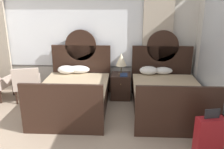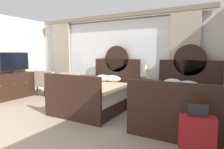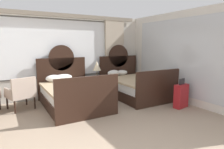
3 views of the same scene
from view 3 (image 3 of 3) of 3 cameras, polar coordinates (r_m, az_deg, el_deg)
wall_back_window at (r=6.51m, az=-16.42°, el=5.80°), size 6.32×0.22×2.70m
wall_right_mirror at (r=6.10m, az=20.73°, el=4.70°), size 0.08×4.95×2.70m
bed_near_window at (r=5.59m, az=-11.41°, el=-5.53°), size 1.55×2.21×1.70m
bed_near_mirror at (r=6.54m, az=6.53°, el=-3.33°), size 1.55×2.21×1.70m
nightstand_between_beds at (r=6.58m, az=-4.41°, el=-3.54°), size 0.50×0.52×0.64m
table_lamp_on_nightstand at (r=6.47m, az=-4.42°, el=2.49°), size 0.27×0.27×0.54m
book_on_nightstand at (r=6.46m, az=-3.48°, el=-0.74°), size 0.18×0.26×0.03m
armchair_by_window_left at (r=5.70m, az=-24.89°, el=-4.69°), size 0.77×0.77×0.88m
suitcase_on_floor at (r=5.71m, az=19.51°, el=-5.88°), size 0.48×0.27×0.81m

